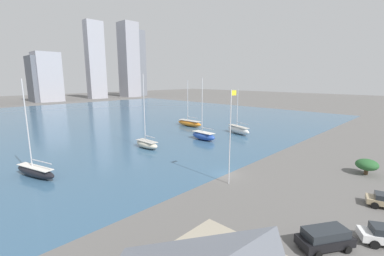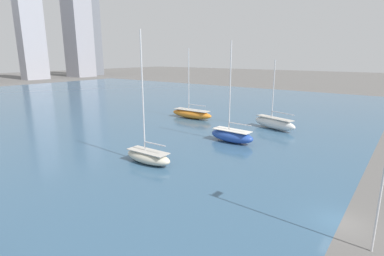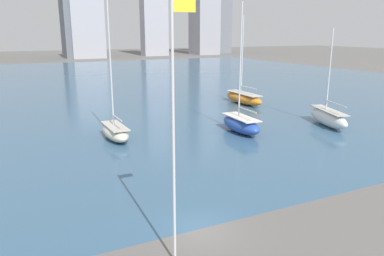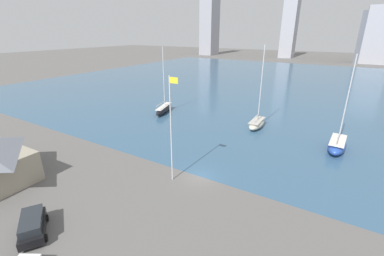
{
  "view_description": "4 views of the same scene",
  "coord_description": "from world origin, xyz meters",
  "px_view_note": "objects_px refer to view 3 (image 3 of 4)",
  "views": [
    {
      "loc": [
        -31.25,
        -22.96,
        14.85
      ],
      "look_at": [
        2.46,
        10.02,
        5.77
      ],
      "focal_mm": 24.0,
      "sensor_mm": 36.0,
      "label": 1
    },
    {
      "loc": [
        -24.32,
        -3.2,
        12.96
      ],
      "look_at": [
        0.66,
        15.27,
        5.42
      ],
      "focal_mm": 28.0,
      "sensor_mm": 36.0,
      "label": 2
    },
    {
      "loc": [
        -9.51,
        -18.4,
        11.72
      ],
      "look_at": [
        5.61,
        12.61,
        2.88
      ],
      "focal_mm": 35.0,
      "sensor_mm": 36.0,
      "label": 3
    },
    {
      "loc": [
        14.45,
        -25.76,
        18.08
      ],
      "look_at": [
        -7.03,
        9.53,
        2.43
      ],
      "focal_mm": 24.0,
      "sensor_mm": 36.0,
      "label": 4
    }
  ],
  "objects_px": {
    "sailboat_white": "(328,117)",
    "sailboat_blue": "(241,124)",
    "sailboat_orange": "(243,98)",
    "sailboat_cream": "(115,131)",
    "flag_pole": "(174,129)"
  },
  "relations": [
    {
      "from": "sailboat_white",
      "to": "sailboat_blue",
      "type": "relative_size",
      "value": 0.81
    },
    {
      "from": "sailboat_white",
      "to": "sailboat_orange",
      "type": "xyz_separation_m",
      "value": [
        -1.22,
        17.69,
        -0.11
      ]
    },
    {
      "from": "sailboat_blue",
      "to": "sailboat_cream",
      "type": "relative_size",
      "value": 0.95
    },
    {
      "from": "sailboat_white",
      "to": "sailboat_orange",
      "type": "height_order",
      "value": "sailboat_orange"
    },
    {
      "from": "sailboat_white",
      "to": "sailboat_blue",
      "type": "height_order",
      "value": "sailboat_blue"
    },
    {
      "from": "flag_pole",
      "to": "sailboat_orange",
      "type": "distance_m",
      "value": 46.44
    },
    {
      "from": "sailboat_orange",
      "to": "sailboat_blue",
      "type": "bearing_deg",
      "value": -124.84
    },
    {
      "from": "flag_pole",
      "to": "sailboat_white",
      "type": "xyz_separation_m",
      "value": [
        29.52,
        18.6,
        -6.1
      ]
    },
    {
      "from": "sailboat_blue",
      "to": "sailboat_cream",
      "type": "height_order",
      "value": "sailboat_cream"
    },
    {
      "from": "sailboat_blue",
      "to": "sailboat_cream",
      "type": "distance_m",
      "value": 14.8
    },
    {
      "from": "sailboat_orange",
      "to": "flag_pole",
      "type": "bearing_deg",
      "value": -128.25
    },
    {
      "from": "sailboat_blue",
      "to": "sailboat_orange",
      "type": "relative_size",
      "value": 1.05
    },
    {
      "from": "sailboat_blue",
      "to": "sailboat_orange",
      "type": "distance_m",
      "value": 18.99
    },
    {
      "from": "sailboat_cream",
      "to": "sailboat_white",
      "type": "bearing_deg",
      "value": -13.34
    },
    {
      "from": "sailboat_orange",
      "to": "sailboat_cream",
      "type": "bearing_deg",
      "value": -154.85
    }
  ]
}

